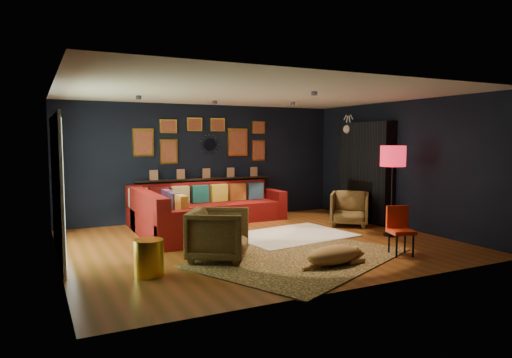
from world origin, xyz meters
name	(u,v)px	position (x,y,z in m)	size (l,w,h in m)	color
floor	(259,243)	(0.00, 0.00, 0.00)	(6.50, 6.50, 0.00)	brown
room_walls	(259,152)	(0.00, 0.00, 1.59)	(6.50, 6.50, 6.50)	black
sectional	(193,212)	(-0.61, 1.81, 0.32)	(3.41, 2.69, 0.86)	maroon
ledge	(206,179)	(0.00, 2.68, 0.92)	(3.20, 0.12, 0.04)	black
gallery_wall	(205,140)	(-0.01, 2.72, 1.81)	(3.15, 0.04, 1.02)	yellow
sunburst_mirror	(209,145)	(0.10, 2.72, 1.70)	(0.47, 0.16, 0.47)	silver
fireplace	(365,175)	(3.09, 0.90, 1.02)	(0.31, 1.60, 2.20)	black
deer_head	(353,129)	(3.14, 1.40, 2.05)	(0.50, 0.28, 0.45)	white
sliding_door	(57,186)	(-3.22, 0.60, 1.10)	(0.06, 2.80, 2.20)	white
ceiling_spots	(240,100)	(0.00, 0.80, 2.56)	(3.30, 2.50, 0.06)	black
shag_rug	(292,235)	(0.79, 0.21, 0.01)	(2.15, 1.56, 0.03)	white
leopard_rug	(301,258)	(0.10, -1.23, 0.01)	(3.14, 2.24, 0.02)	tan
coffee_table	(218,216)	(-0.47, 0.75, 0.39)	(1.05, 0.90, 0.45)	brown
pouf	(183,228)	(-1.10, 0.96, 0.18)	(0.46, 0.46, 0.30)	maroon
armchair_left	(218,232)	(-1.07, -0.77, 0.43)	(0.83, 0.78, 0.86)	#A3813E
armchair_right	(350,207)	(2.45, 0.60, 0.39)	(0.76, 0.71, 0.79)	#A3813E
gold_stool	(149,258)	(-2.20, -1.10, 0.25)	(0.39, 0.39, 0.49)	yellow
orange_chair	(399,226)	(1.62, -1.72, 0.45)	(0.45, 0.45, 0.77)	black
floor_lamp	(393,160)	(2.50, -0.59, 1.44)	(0.47, 0.47, 1.70)	black
dog	(334,251)	(0.30, -1.80, 0.21)	(1.23, 0.61, 0.39)	#AC7647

